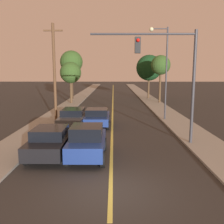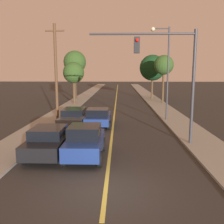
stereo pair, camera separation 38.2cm
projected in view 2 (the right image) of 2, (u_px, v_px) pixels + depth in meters
name	position (u px, v px, depth m)	size (l,w,h in m)	color
ground_plane	(106.00, 191.00, 9.17)	(200.00, 200.00, 0.00)	#2D2B28
road_surface	(116.00, 96.00, 44.69)	(8.70, 80.00, 0.01)	#2D2B28
sidewalk_left	(85.00, 96.00, 44.84)	(2.50, 80.00, 0.12)	gray
sidewalk_right	(148.00, 96.00, 44.52)	(2.50, 80.00, 0.12)	gray
car_near_lane_front	(85.00, 142.00, 12.53)	(1.86, 3.80, 1.70)	navy
car_near_lane_second	(98.00, 117.00, 20.02)	(2.03, 4.03, 1.42)	navy
car_outer_lane_front	(49.00, 141.00, 12.97)	(1.96, 4.27, 1.52)	black
car_outer_lane_second	(74.00, 116.00, 20.22)	(2.03, 5.08, 1.41)	#474C51
traffic_signal_mast	(169.00, 66.00, 14.24)	(6.05, 0.42, 6.56)	#333338
streetlamp_right	(164.00, 62.00, 21.48)	(1.64, 0.36, 7.95)	#333338
utility_pole_left	(56.00, 71.00, 21.38)	(1.60, 0.24, 8.19)	#513823
tree_left_near	(74.00, 73.00, 33.19)	(2.81, 2.81, 5.47)	#4C3823
tree_left_far	(75.00, 62.00, 38.78)	(3.49, 3.49, 7.42)	#3D2B1C
tree_right_near	(152.00, 68.00, 39.17)	(4.05, 4.05, 6.82)	#4C3823
tree_right_far	(164.00, 65.00, 33.49)	(2.63, 2.63, 6.40)	#4C3823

